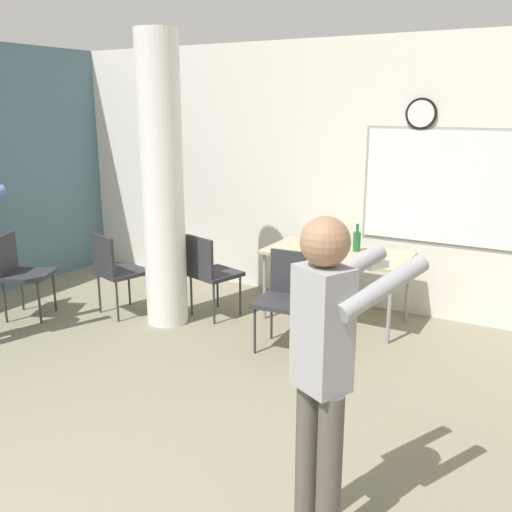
{
  "coord_description": "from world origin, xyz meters",
  "views": [
    {
      "loc": [
        2.25,
        -0.73,
        2.15
      ],
      "look_at": [
        0.23,
        2.85,
        1.04
      ],
      "focal_mm": 40.0,
      "sensor_mm": 36.0,
      "label": 1
    }
  ],
  "objects_px": {
    "bottle_on_table": "(357,241)",
    "chair_near_pillar": "(116,268)",
    "chair_table_front": "(285,293)",
    "person_playing_side": "(326,359)",
    "chair_table_left": "(210,270)",
    "chair_by_left_wall": "(20,269)",
    "folding_table": "(337,257)"
  },
  "relations": [
    {
      "from": "folding_table",
      "to": "chair_by_left_wall",
      "type": "bearing_deg",
      "value": -152.59
    },
    {
      "from": "folding_table",
      "to": "chair_table_left",
      "type": "relative_size",
      "value": 1.62
    },
    {
      "from": "folding_table",
      "to": "chair_by_left_wall",
      "type": "xyz_separation_m",
      "value": [
        -2.85,
        -1.48,
        -0.16
      ]
    },
    {
      "from": "chair_by_left_wall",
      "to": "person_playing_side",
      "type": "height_order",
      "value": "person_playing_side"
    },
    {
      "from": "folding_table",
      "to": "chair_by_left_wall",
      "type": "height_order",
      "value": "chair_by_left_wall"
    },
    {
      "from": "chair_table_front",
      "to": "chair_table_left",
      "type": "height_order",
      "value": "same"
    },
    {
      "from": "folding_table",
      "to": "chair_by_left_wall",
      "type": "relative_size",
      "value": 1.62
    },
    {
      "from": "folding_table",
      "to": "person_playing_side",
      "type": "xyz_separation_m",
      "value": [
        1.06,
        -2.84,
        0.31
      ]
    },
    {
      "from": "chair_table_front",
      "to": "person_playing_side",
      "type": "xyz_separation_m",
      "value": [
        1.22,
        -2.01,
        0.47
      ]
    },
    {
      "from": "chair_near_pillar",
      "to": "person_playing_side",
      "type": "xyz_separation_m",
      "value": [
        3.1,
        -1.88,
        0.47
      ]
    },
    {
      "from": "bottle_on_table",
      "to": "chair_table_front",
      "type": "relative_size",
      "value": 0.32
    },
    {
      "from": "chair_near_pillar",
      "to": "person_playing_side",
      "type": "height_order",
      "value": "person_playing_side"
    },
    {
      "from": "folding_table",
      "to": "bottle_on_table",
      "type": "distance_m",
      "value": 0.25
    },
    {
      "from": "folding_table",
      "to": "chair_near_pillar",
      "type": "distance_m",
      "value": 2.26
    },
    {
      "from": "bottle_on_table",
      "to": "person_playing_side",
      "type": "relative_size",
      "value": 0.17
    },
    {
      "from": "chair_table_front",
      "to": "folding_table",
      "type": "bearing_deg",
      "value": 79.47
    },
    {
      "from": "chair_table_left",
      "to": "chair_near_pillar",
      "type": "xyz_separation_m",
      "value": [
        -0.88,
        -0.42,
        0.0
      ]
    },
    {
      "from": "chair_table_front",
      "to": "chair_table_left",
      "type": "xyz_separation_m",
      "value": [
        -1.0,
        0.29,
        0.0
      ]
    },
    {
      "from": "chair_near_pillar",
      "to": "chair_table_front",
      "type": "bearing_deg",
      "value": 3.99
    },
    {
      "from": "folding_table",
      "to": "chair_near_pillar",
      "type": "height_order",
      "value": "chair_near_pillar"
    },
    {
      "from": "chair_near_pillar",
      "to": "chair_by_left_wall",
      "type": "distance_m",
      "value": 0.96
    },
    {
      "from": "bottle_on_table",
      "to": "chair_table_front",
      "type": "height_order",
      "value": "bottle_on_table"
    },
    {
      "from": "bottle_on_table",
      "to": "chair_near_pillar",
      "type": "distance_m",
      "value": 2.47
    },
    {
      "from": "chair_near_pillar",
      "to": "person_playing_side",
      "type": "bearing_deg",
      "value": -31.19
    },
    {
      "from": "chair_table_left",
      "to": "chair_by_left_wall",
      "type": "distance_m",
      "value": 1.94
    },
    {
      "from": "chair_table_front",
      "to": "chair_near_pillar",
      "type": "distance_m",
      "value": 1.89
    },
    {
      "from": "folding_table",
      "to": "bottle_on_table",
      "type": "relative_size",
      "value": 5.12
    },
    {
      "from": "chair_by_left_wall",
      "to": "person_playing_side",
      "type": "xyz_separation_m",
      "value": [
        3.91,
        -1.36,
        0.47
      ]
    },
    {
      "from": "chair_table_left",
      "to": "chair_by_left_wall",
      "type": "xyz_separation_m",
      "value": [
        -1.69,
        -0.94,
        0.0
      ]
    },
    {
      "from": "bottle_on_table",
      "to": "chair_by_left_wall",
      "type": "relative_size",
      "value": 0.32
    },
    {
      "from": "chair_near_pillar",
      "to": "chair_by_left_wall",
      "type": "relative_size",
      "value": 1.0
    },
    {
      "from": "bottle_on_table",
      "to": "chair_near_pillar",
      "type": "xyz_separation_m",
      "value": [
        -2.2,
        -1.08,
        -0.32
      ]
    }
  ]
}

